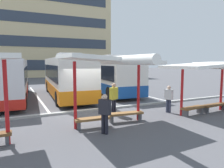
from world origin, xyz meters
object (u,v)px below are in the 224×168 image
coach_bus_2 (107,76)px  waiting_shelter_2 (208,66)px  waiting_shelter_1 (112,61)px  coach_bus_0 (8,79)px  waiting_passenger_2 (114,96)px  waiting_passenger_3 (169,97)px  bench_2 (92,120)px  waiting_passenger_1 (105,111)px  coach_bus_1 (66,77)px  bench_5 (215,106)px  bench_4 (193,109)px  bench_3 (126,115)px

coach_bus_2 → waiting_shelter_2: size_ratio=2.23×
coach_bus_2 → waiting_shelter_1: 10.71m
coach_bus_0 → coach_bus_2: size_ratio=1.02×
waiting_passenger_2 → waiting_passenger_3: waiting_passenger_2 is taller
bench_2 → waiting_passenger_1: size_ratio=0.97×
coach_bus_1 → waiting_shelter_1: 9.03m
waiting_shelter_1 → waiting_shelter_2: waiting_shelter_1 is taller
bench_5 → waiting_passenger_1: (-7.38, -0.68, 0.59)m
bench_4 → waiting_passenger_3: bearing=130.4°
coach_bus_2 → waiting_passenger_2: (-3.24, -8.06, -0.59)m
waiting_shelter_1 → bench_5: size_ratio=2.45×
waiting_shelter_2 → waiting_passenger_2: bearing=157.1°
waiting_passenger_2 → bench_2: bearing=-139.0°
waiting_shelter_2 → coach_bus_2: bearing=98.8°
coach_bus_2 → bench_4: size_ratio=6.77×
coach_bus_1 → waiting_passenger_3: bearing=-64.3°
bench_3 → waiting_passenger_3: size_ratio=1.16×
bench_2 → bench_3: same height
waiting_shelter_2 → waiting_shelter_1: bearing=176.9°
coach_bus_1 → waiting_shelter_1: coach_bus_1 is taller
bench_3 → bench_2: bearing=-173.4°
bench_2 → waiting_passenger_2: waiting_passenger_2 is taller
bench_3 → waiting_passenger_2: 1.57m
coach_bus_2 → waiting_passenger_2: 8.71m
coach_bus_0 → waiting_passenger_3: coach_bus_0 is taller
bench_3 → waiting_shelter_2: (4.86, -0.62, 2.33)m
bench_5 → waiting_passenger_1: 7.44m
bench_4 → coach_bus_2: bearing=93.8°
bench_2 → waiting_passenger_2: size_ratio=0.90×
coach_bus_0 → waiting_shelter_1: bearing=-65.6°
waiting_shelter_1 → bench_3: 2.76m
coach_bus_0 → waiting_passenger_3: size_ratio=7.10×
coach_bus_0 → coach_bus_1: coach_bus_1 is taller
coach_bus_0 → coach_bus_1: bearing=-5.8°
coach_bus_0 → waiting_shelter_1: 10.39m
waiting_passenger_2 → waiting_passenger_1: bearing=-123.1°
bench_2 → waiting_passenger_1: 1.15m
coach_bus_2 → waiting_passenger_1: coach_bus_2 is taller
bench_3 → waiting_passenger_1: size_ratio=1.11×
waiting_passenger_3 → waiting_shelter_2: bearing=-32.4°
coach_bus_1 → bench_2: bearing=-96.3°
bench_2 → waiting_passenger_2: bearing=41.0°
bench_4 → bench_5: bearing=0.6°
coach_bus_2 → bench_5: (2.46, -9.96, -1.27)m
bench_3 → waiting_passenger_1: (-1.63, -1.17, 0.59)m
coach_bus_0 → waiting_passenger_1: (3.54, -10.26, -0.68)m
bench_4 → waiting_passenger_3: 1.42m
coach_bus_0 → bench_2: 9.96m
coach_bus_0 → bench_2: coach_bus_0 is taller
coach_bus_0 → coach_bus_1: (4.35, -0.44, 0.03)m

